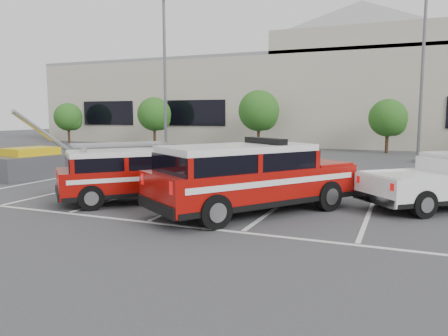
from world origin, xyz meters
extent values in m
plane|color=#3A3A3D|center=(0.00, 0.00, 0.00)|extent=(120.00, 120.00, 0.00)
cube|color=silver|center=(0.00, 4.50, 0.01)|extent=(23.00, 15.00, 0.01)
cube|color=beige|center=(0.00, 32.00, 4.00)|extent=(60.00, 15.00, 8.00)
cube|color=gray|center=(0.00, 32.00, 8.15)|extent=(60.00, 15.00, 0.30)
cube|color=beige|center=(2.00, 30.50, 9.00)|extent=(14.00, 12.00, 2.00)
pyramid|color=gray|center=(2.00, 30.50, 11.60)|extent=(15.98, 15.98, 3.20)
cylinder|color=#3F2B19|center=(-25.00, 22.00, 0.76)|extent=(0.24, 0.24, 1.51)
sphere|color=#1E5215|center=(-25.00, 22.00, 2.60)|extent=(2.77, 2.77, 2.77)
sphere|color=#1E5215|center=(-24.60, 22.20, 2.18)|extent=(1.85, 1.85, 1.85)
cylinder|color=#3F2B19|center=(-15.00, 22.00, 0.84)|extent=(0.24, 0.24, 1.67)
sphere|color=#1E5215|center=(-15.00, 22.00, 2.88)|extent=(3.07, 3.07, 3.07)
sphere|color=#1E5215|center=(-14.60, 22.20, 2.42)|extent=(2.05, 2.05, 2.05)
cylinder|color=#3F2B19|center=(-5.00, 22.00, 0.92)|extent=(0.24, 0.24, 1.84)
sphere|color=#1E5215|center=(-5.00, 22.00, 3.16)|extent=(3.37, 3.37, 3.37)
sphere|color=#1E5215|center=(-4.60, 22.20, 2.65)|extent=(2.24, 2.24, 2.24)
cylinder|color=#3F2B19|center=(5.00, 22.00, 0.76)|extent=(0.24, 0.24, 1.51)
sphere|color=#1E5215|center=(5.00, 22.00, 2.60)|extent=(2.77, 2.77, 2.77)
sphere|color=#1E5215|center=(5.40, 22.20, 2.18)|extent=(1.85, 1.85, 1.85)
cube|color=#59595E|center=(-8.00, 12.00, 0.10)|extent=(0.60, 0.60, 0.20)
cylinder|color=#59595E|center=(-8.00, 12.00, 5.00)|extent=(0.18, 0.18, 10.00)
cube|color=#59595E|center=(7.00, 16.00, 0.10)|extent=(0.60, 0.60, 0.20)
cylinder|color=#59595E|center=(7.00, 16.00, 5.00)|extent=(0.18, 0.18, 10.00)
cube|color=#890A06|center=(2.25, -0.58, 0.85)|extent=(5.37, 6.33, 0.94)
cube|color=black|center=(1.93, -1.04, 1.57)|extent=(4.19, 4.76, 0.49)
cube|color=silver|center=(1.93, -1.04, 1.90)|extent=(4.11, 4.67, 0.18)
cube|color=black|center=(2.48, -0.25, 2.08)|extent=(1.54, 1.21, 0.17)
cube|color=#890A06|center=(-1.85, -0.50, 0.73)|extent=(4.77, 4.83, 0.80)
cube|color=black|center=(-2.19, -0.85, 1.34)|extent=(3.60, 3.63, 0.42)
cube|color=silver|center=(-2.19, -0.85, 1.63)|extent=(3.52, 3.55, 0.15)
cube|color=#A5A5A8|center=(-2.19, -0.85, 1.89)|extent=(3.40, 3.43, 0.06)
cube|color=#59595E|center=(-9.27, 2.19, 0.52)|extent=(2.73, 3.75, 1.04)
cube|color=gold|center=(-9.27, 2.19, 1.18)|extent=(1.90, 2.34, 0.38)
cylinder|color=#A5A5A8|center=(-9.15, 2.74, 2.08)|extent=(0.78, 2.75, 2.03)
camera|label=1|loc=(6.28, -12.52, 2.85)|focal=35.00mm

